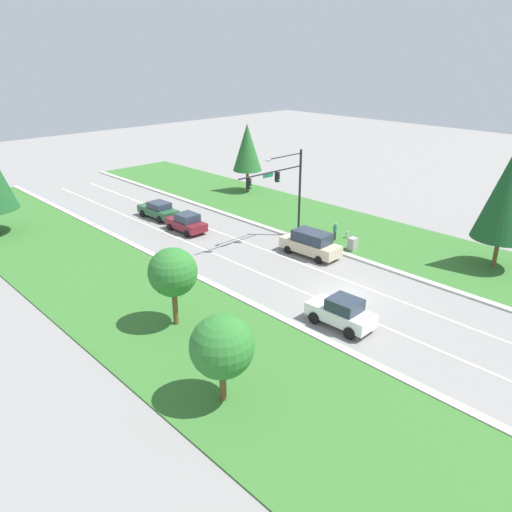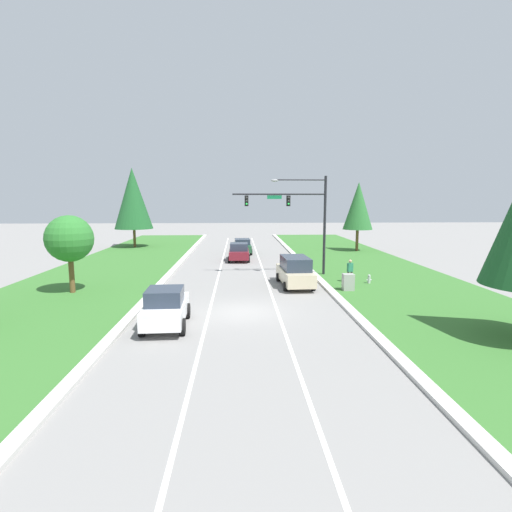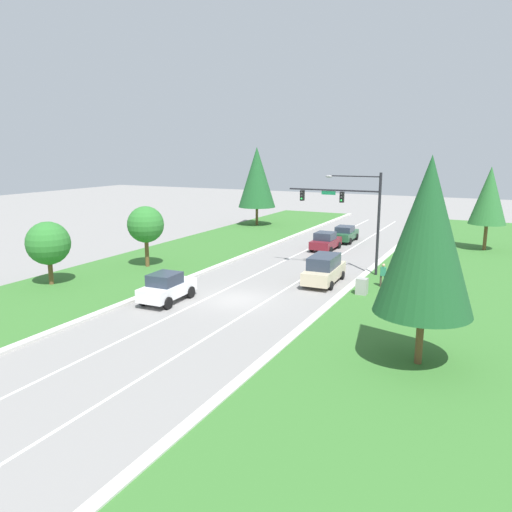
% 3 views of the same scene
% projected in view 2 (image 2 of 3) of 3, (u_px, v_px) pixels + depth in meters
% --- Properties ---
extents(ground_plane, '(160.00, 160.00, 0.00)m').
position_uv_depth(ground_plane, '(243.00, 312.00, 20.94)').
color(ground_plane, gray).
extents(curb_strip_right, '(0.50, 90.00, 0.15)m').
position_uv_depth(curb_strip_right, '(350.00, 309.00, 21.18)').
color(curb_strip_right, beige).
rests_on(curb_strip_right, ground_plane).
extents(curb_strip_left, '(0.50, 90.00, 0.15)m').
position_uv_depth(curb_strip_left, '(135.00, 312.00, 20.68)').
color(curb_strip_left, beige).
rests_on(curb_strip_left, ground_plane).
extents(grass_verge_right, '(10.00, 90.00, 0.08)m').
position_uv_depth(grass_verge_right, '(446.00, 309.00, 21.42)').
color(grass_verge_right, '#38702D').
rests_on(grass_verge_right, ground_plane).
extents(grass_verge_left, '(10.00, 90.00, 0.08)m').
position_uv_depth(grass_verge_left, '(31.00, 314.00, 20.46)').
color(grass_verge_left, '#38702D').
rests_on(grass_verge_left, ground_plane).
extents(lane_stripe_inner_left, '(0.14, 81.00, 0.01)m').
position_uv_depth(lane_stripe_inner_left, '(209.00, 312.00, 20.86)').
color(lane_stripe_inner_left, white).
rests_on(lane_stripe_inner_left, ground_plane).
extents(lane_stripe_inner_right, '(0.14, 81.00, 0.01)m').
position_uv_depth(lane_stripe_inner_right, '(278.00, 312.00, 21.02)').
color(lane_stripe_inner_right, white).
rests_on(lane_stripe_inner_right, ground_plane).
extents(traffic_signal_mast, '(7.16, 0.41, 7.63)m').
position_uv_depth(traffic_signal_mast, '(298.00, 210.00, 30.35)').
color(traffic_signal_mast, black).
rests_on(traffic_signal_mast, ground_plane).
extents(burgundy_sedan, '(2.08, 4.15, 1.72)m').
position_uv_depth(burgundy_sedan, '(239.00, 252.00, 38.38)').
color(burgundy_sedan, maroon).
rests_on(burgundy_sedan, ground_plane).
extents(champagne_suv, '(2.25, 5.10, 2.02)m').
position_uv_depth(champagne_suv, '(295.00, 271.00, 27.15)').
color(champagne_suv, beige).
rests_on(champagne_suv, ground_plane).
extents(white_sedan, '(2.09, 4.17, 1.85)m').
position_uv_depth(white_sedan, '(166.00, 308.00, 18.38)').
color(white_sedan, white).
rests_on(white_sedan, ground_plane).
extents(forest_sedan, '(2.12, 4.64, 1.63)m').
position_uv_depth(forest_sedan, '(242.00, 246.00, 43.45)').
color(forest_sedan, '#235633').
rests_on(forest_sedan, ground_plane).
extents(utility_cabinet, '(0.70, 0.60, 1.14)m').
position_uv_depth(utility_cabinet, '(348.00, 283.00, 25.57)').
color(utility_cabinet, '#9E9E99').
rests_on(utility_cabinet, ground_plane).
extents(pedestrian, '(0.43, 0.32, 1.69)m').
position_uv_depth(pedestrian, '(350.00, 270.00, 27.98)').
color(pedestrian, '#42382D').
rests_on(pedestrian, ground_plane).
extents(fire_hydrant, '(0.34, 0.20, 0.70)m').
position_uv_depth(fire_hydrant, '(369.00, 279.00, 27.72)').
color(fire_hydrant, '#B7B7BC').
rests_on(fire_hydrant, ground_plane).
extents(oak_near_left_tree, '(2.88, 2.88, 4.91)m').
position_uv_depth(oak_near_left_tree, '(69.00, 239.00, 24.55)').
color(oak_near_left_tree, brown).
rests_on(oak_near_left_tree, ground_plane).
extents(conifer_far_right_tree, '(3.29, 3.29, 7.79)m').
position_uv_depth(conifer_far_right_tree, '(358.00, 206.00, 44.60)').
color(conifer_far_right_tree, brown).
rests_on(conifer_far_right_tree, ground_plane).
extents(conifer_mid_left_tree, '(4.57, 4.57, 9.63)m').
position_uv_depth(conifer_mid_left_tree, '(133.00, 198.00, 48.14)').
color(conifer_mid_left_tree, brown).
rests_on(conifer_mid_left_tree, ground_plane).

